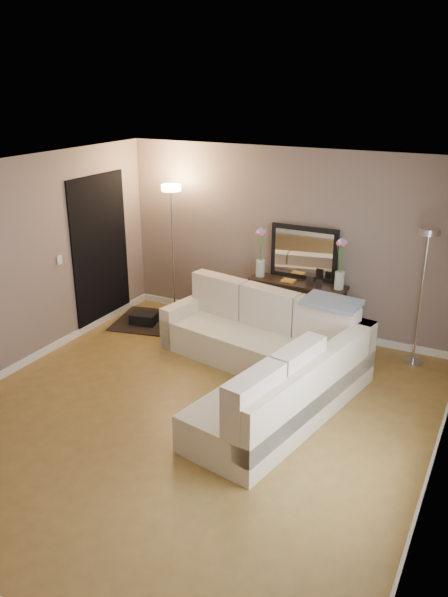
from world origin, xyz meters
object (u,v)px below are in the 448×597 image
at_px(sectional_sofa, 266,357).
at_px(console_table, 291,306).
at_px(floor_lamp_lit, 172,225).
at_px(floor_lamp_unlit, 424,270).

distance_m(sectional_sofa, console_table, 1.43).
xyz_separation_m(sectional_sofa, console_table, (-0.24, 1.41, 0.12)).
relative_size(sectional_sofa, floor_lamp_lit, 1.50).
xyz_separation_m(sectional_sofa, floor_lamp_unlit, (1.48, 1.36, 0.91)).
bearing_deg(sectional_sofa, floor_lamp_lit, 147.21).
height_order(sectional_sofa, floor_lamp_unlit, floor_lamp_unlit).
bearing_deg(floor_lamp_lit, console_table, 0.82).
bearing_deg(floor_lamp_unlit, console_table, 178.55).
relative_size(sectional_sofa, floor_lamp_unlit, 1.70).
xyz_separation_m(sectional_sofa, floor_lamp_lit, (-2.14, 1.38, 1.07)).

